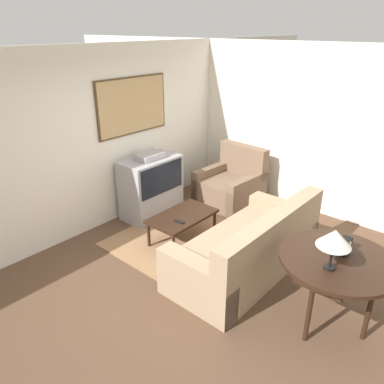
{
  "coord_description": "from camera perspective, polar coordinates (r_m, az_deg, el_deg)",
  "views": [
    {
      "loc": [
        -3.08,
        -2.44,
        2.92
      ],
      "look_at": [
        0.57,
        0.74,
        0.75
      ],
      "focal_mm": 35.0,
      "sensor_mm": 36.0,
      "label": 1
    }
  ],
  "objects": [
    {
      "name": "armchair",
      "position": [
        6.66,
        5.92,
        0.95
      ],
      "size": [
        1.0,
        1.0,
        0.99
      ],
      "rotation": [
        0.0,
        0.0,
        -1.63
      ],
      "color": "brown",
      "rests_on": "ground_plane"
    },
    {
      "name": "tv",
      "position": [
        6.14,
        -6.26,
        0.84
      ],
      "size": [
        0.98,
        0.55,
        1.07
      ],
      "color": "#9E9EA3",
      "rests_on": "ground_plane"
    },
    {
      "name": "console_table",
      "position": [
        4.07,
        21.32,
        -10.19
      ],
      "size": [
        1.16,
        1.16,
        0.8
      ],
      "color": "black",
      "rests_on": "ground_plane"
    },
    {
      "name": "couch",
      "position": [
        4.85,
        8.61,
        -8.64
      ],
      "size": [
        2.16,
        1.0,
        0.91
      ],
      "rotation": [
        0.0,
        0.0,
        3.14
      ],
      "color": "#9E8466",
      "rests_on": "ground_plane"
    },
    {
      "name": "ground_plane",
      "position": [
        4.9,
        2.24,
        -12.48
      ],
      "size": [
        12.0,
        12.0,
        0.0
      ],
      "primitive_type": "plane",
      "color": "brown"
    },
    {
      "name": "wall_right",
      "position": [
        6.41,
        17.63,
        8.83
      ],
      "size": [
        0.06,
        12.0,
        2.7
      ],
      "color": "silver",
      "rests_on": "ground_plane"
    },
    {
      "name": "wall_back",
      "position": [
        5.74,
        -14.31,
        7.61
      ],
      "size": [
        12.0,
        0.1,
        2.7
      ],
      "color": "silver",
      "rests_on": "ground_plane"
    },
    {
      "name": "remote",
      "position": [
        5.18,
        -1.99,
        -4.55
      ],
      "size": [
        0.07,
        0.16,
        0.02
      ],
      "color": "black",
      "rests_on": "coffee_table"
    },
    {
      "name": "area_rug",
      "position": [
        5.63,
        -1.37,
        -7.03
      ],
      "size": [
        1.94,
        1.69,
        0.01
      ],
      "color": "#99704C",
      "rests_on": "ground_plane"
    },
    {
      "name": "mantel_clock",
      "position": [
        4.1,
        22.22,
        -7.64
      ],
      "size": [
        0.17,
        0.1,
        0.16
      ],
      "color": "black",
      "rests_on": "console_table"
    },
    {
      "name": "table_lamp",
      "position": [
        3.69,
        20.89,
        -6.66
      ],
      "size": [
        0.32,
        0.32,
        0.42
      ],
      "color": "black",
      "rests_on": "console_table"
    },
    {
      "name": "coffee_table",
      "position": [
        5.4,
        -1.47,
        -3.92
      ],
      "size": [
        0.99,
        0.59,
        0.42
      ],
      "color": "black",
      "rests_on": "ground_plane"
    }
  ]
}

